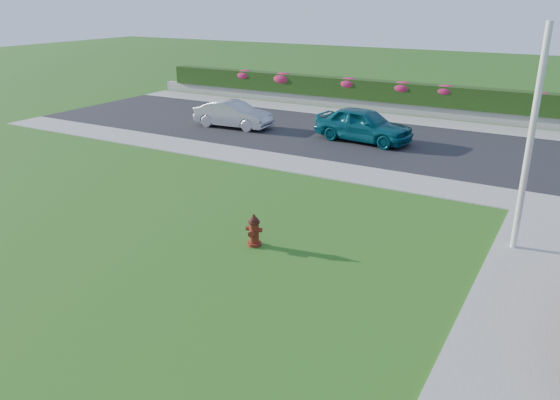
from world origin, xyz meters
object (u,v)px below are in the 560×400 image
Objects in this scene: sedan_teal at (363,125)px; sedan_silver at (233,114)px; fire_hydrant at (254,231)px; utility_pole at (530,143)px.

sedan_silver is at bearing 101.29° from sedan_teal.
sedan_silver reaches higher than fire_hydrant.
fire_hydrant is 7.08m from utility_pole.
utility_pole is (14.02, -7.83, 2.11)m from sedan_silver.
utility_pole reaches higher than fire_hydrant.
sedan_teal is 6.59m from sedan_silver.
sedan_silver is (-6.57, -0.55, -0.11)m from sedan_teal.
sedan_silver is 16.20m from utility_pole.
fire_hydrant is 13.67m from sedan_silver.
sedan_teal is at bearing 131.66° from utility_pole.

